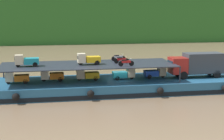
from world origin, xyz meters
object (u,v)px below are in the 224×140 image
(mini_truck_lower_aft, at_px, (52,75))
(mini_truck_upper_mid, at_px, (88,59))
(mini_truck_lower_mid, at_px, (87,75))
(mini_truck_lower_fore, at_px, (124,74))
(motorcycle_upper_stbd, at_px, (118,58))
(mini_truck_lower_stern, at_px, (17,78))
(cargo_barge, at_px, (119,85))
(motorcycle_upper_port, at_px, (126,62))
(motorcycle_upper_centre, at_px, (121,60))
(mini_truck_upper_stern, at_px, (26,61))
(mini_truck_lower_bow, at_px, (155,72))
(covered_lorry, at_px, (197,64))

(mini_truck_lower_aft, bearing_deg, mini_truck_upper_mid, -9.85)
(mini_truck_lower_mid, bearing_deg, mini_truck_lower_fore, -2.78)
(mini_truck_lower_aft, xyz_separation_m, motorcycle_upper_stbd, (8.52, 1.65, 1.74))
(mini_truck_lower_stern, bearing_deg, cargo_barge, 0.67)
(motorcycle_upper_port, bearing_deg, motorcycle_upper_centre, 92.89)
(mini_truck_lower_stern, bearing_deg, motorcycle_upper_stbd, 10.34)
(mini_truck_upper_stern, relative_size, mini_truck_upper_mid, 0.99)
(cargo_barge, xyz_separation_m, mini_truck_lower_stern, (-12.25, -0.14, 1.44))
(motorcycle_upper_centre, bearing_deg, motorcycle_upper_port, -87.11)
(mini_truck_lower_stern, height_order, mini_truck_lower_aft, same)
(mini_truck_upper_stern, bearing_deg, mini_truck_upper_mid, 0.79)
(mini_truck_lower_bow, xyz_separation_m, mini_truck_upper_stern, (-15.78, -0.51, 2.00))
(motorcycle_upper_stbd, bearing_deg, mini_truck_lower_bow, -24.54)
(mini_truck_lower_bow, bearing_deg, mini_truck_lower_stern, -179.02)
(mini_truck_upper_stern, bearing_deg, motorcycle_upper_stbd, 12.46)
(mini_truck_lower_aft, bearing_deg, mini_truck_upper_stern, -163.28)
(covered_lorry, xyz_separation_m, mini_truck_lower_bow, (-5.38, 0.48, -1.00))
(mini_truck_lower_stern, distance_m, mini_truck_lower_aft, 4.12)
(motorcycle_upper_port, relative_size, motorcycle_upper_stbd, 1.00)
(mini_truck_upper_stern, height_order, motorcycle_upper_stbd, mini_truck_upper_stern)
(mini_truck_lower_fore, xyz_separation_m, mini_truck_upper_mid, (-4.44, -0.23, 2.00))
(mini_truck_lower_mid, bearing_deg, cargo_barge, -2.80)
(mini_truck_lower_aft, bearing_deg, mini_truck_lower_bow, -1.56)
(cargo_barge, distance_m, covered_lorry, 10.40)
(mini_truck_lower_mid, bearing_deg, motorcycle_upper_port, -27.70)
(cargo_barge, bearing_deg, mini_truck_lower_stern, -179.33)
(motorcycle_upper_port, distance_m, motorcycle_upper_stbd, 4.24)
(cargo_barge, height_order, motorcycle_upper_stbd, motorcycle_upper_stbd)
(cargo_barge, xyz_separation_m, motorcycle_upper_stbd, (0.33, 2.15, 3.18))
(mini_truck_lower_stern, relative_size, mini_truck_lower_fore, 1.01)
(motorcycle_upper_stbd, bearing_deg, mini_truck_lower_mid, -155.26)
(mini_truck_upper_stern, distance_m, mini_truck_upper_mid, 7.24)
(motorcycle_upper_port, height_order, motorcycle_upper_centre, same)
(motorcycle_upper_port, bearing_deg, motorcycle_upper_stbd, 91.21)
(covered_lorry, relative_size, mini_truck_lower_bow, 2.84)
(covered_lorry, bearing_deg, mini_truck_lower_fore, 178.17)
(cargo_barge, bearing_deg, mini_truck_upper_stern, -178.12)
(motorcycle_upper_centre, bearing_deg, mini_truck_lower_mid, 177.87)
(mini_truck_upper_stern, xyz_separation_m, motorcycle_upper_port, (11.47, -1.73, -0.26))
(cargo_barge, height_order, mini_truck_lower_fore, mini_truck_lower_fore)
(motorcycle_upper_port, bearing_deg, mini_truck_lower_aft, 163.27)
(cargo_barge, distance_m, motorcycle_upper_centre, 3.20)
(motorcycle_upper_centre, distance_m, motorcycle_upper_stbd, 2.12)
(mini_truck_lower_aft, xyz_separation_m, mini_truck_upper_mid, (4.38, -0.76, 2.00))
(motorcycle_upper_centre, bearing_deg, motorcycle_upper_stbd, 89.52)
(mini_truck_lower_bow, relative_size, motorcycle_upper_centre, 1.46)
(mini_truck_lower_fore, relative_size, motorcycle_upper_stbd, 1.45)
(cargo_barge, xyz_separation_m, motorcycle_upper_centre, (0.31, 0.03, 3.18))
(mini_truck_lower_bow, height_order, motorcycle_upper_stbd, motorcycle_upper_stbd)
(mini_truck_lower_fore, bearing_deg, mini_truck_lower_stern, -179.49)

